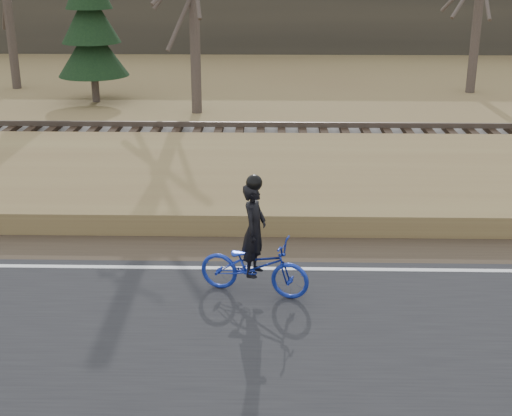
{
  "coord_description": "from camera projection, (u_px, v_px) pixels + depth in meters",
  "views": [
    {
      "loc": [
        -0.27,
        -11.34,
        5.41
      ],
      "look_at": [
        -0.55,
        0.5,
        1.1
      ],
      "focal_mm": 50.0,
      "sensor_mm": 36.0,
      "label": 1
    }
  ],
  "objects": [
    {
      "name": "cyclist",
      "position": [
        254.0,
        257.0,
        11.57
      ],
      "size": [
        1.95,
        1.14,
        2.04
      ],
      "rotation": [
        0.0,
        0.0,
        1.29
      ],
      "color": "#172B9E",
      "rests_on": "road"
    },
    {
      "name": "conifer",
      "position": [
        90.0,
        17.0,
        25.8
      ],
      "size": [
        2.6,
        2.6,
        6.51
      ],
      "color": "#50433A",
      "rests_on": "ground"
    },
    {
      "name": "embankment",
      "position": [
        283.0,
        189.0,
        16.37
      ],
      "size": [
        120.0,
        5.0,
        0.44
      ],
      "primitive_type": "cube",
      "color": "olive",
      "rests_on": "ground"
    },
    {
      "name": "edge_line",
      "position": [
        286.0,
        269.0,
        12.66
      ],
      "size": [
        120.0,
        0.12,
        0.01
      ],
      "primitive_type": "cube",
      "color": "silver",
      "rests_on": "road"
    },
    {
      "name": "road",
      "position": [
        290.0,
        351.0,
        10.14
      ],
      "size": [
        120.0,
        6.0,
        0.06
      ],
      "primitive_type": "cube",
      "color": "black",
      "rests_on": "ground"
    },
    {
      "name": "ground",
      "position": [
        286.0,
        277.0,
        12.5
      ],
      "size": [
        120.0,
        120.0,
        0.0
      ],
      "primitive_type": "plane",
      "color": "olive",
      "rests_on": "ground"
    },
    {
      "name": "shoulder",
      "position": [
        285.0,
        249.0,
        13.62
      ],
      "size": [
        120.0,
        1.6,
        0.04
      ],
      "primitive_type": "cube",
      "color": "#473A2B",
      "rests_on": "ground"
    },
    {
      "name": "railroad",
      "position": [
        282.0,
        135.0,
        19.83
      ],
      "size": [
        120.0,
        2.4,
        0.29
      ],
      "color": "black",
      "rests_on": "ballast"
    },
    {
      "name": "ballast",
      "position": [
        282.0,
        146.0,
        19.93
      ],
      "size": [
        120.0,
        3.0,
        0.45
      ],
      "primitive_type": "cube",
      "color": "slate",
      "rests_on": "ground"
    }
  ]
}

